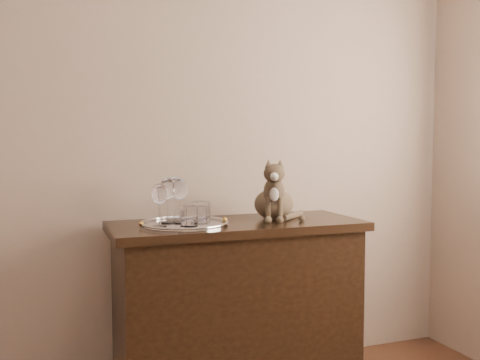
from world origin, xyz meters
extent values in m
cube|color=#BDA38E|center=(0.00, 2.25, 1.35)|extent=(4.00, 0.10, 2.70)
cylinder|color=silver|center=(0.34, 1.91, 0.85)|extent=(0.40, 0.40, 0.01)
cylinder|color=silver|center=(0.40, 1.88, 0.90)|extent=(0.07, 0.07, 0.08)
cylinder|color=silver|center=(0.34, 1.84, 0.90)|extent=(0.08, 0.08, 0.09)
cylinder|color=white|center=(0.42, 1.93, 0.91)|extent=(0.09, 0.09, 0.10)
camera|label=1|loc=(-0.26, -0.43, 1.23)|focal=40.00mm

